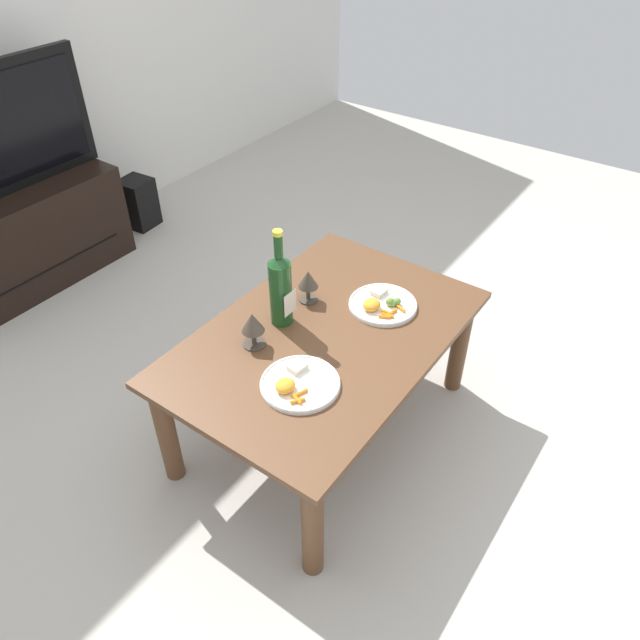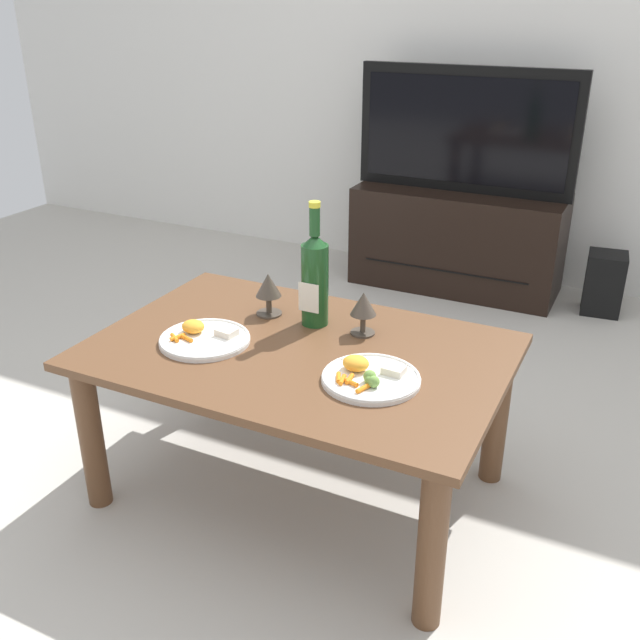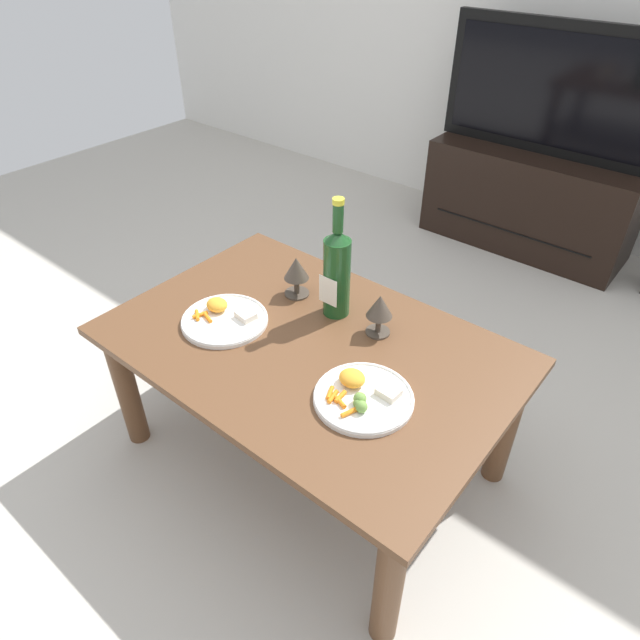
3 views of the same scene
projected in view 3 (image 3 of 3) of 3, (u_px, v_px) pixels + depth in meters
The scene contains 9 objects.
ground_plane at pixel (310, 454), 1.90m from camera, with size 6.40×6.40×0.00m, color #B7B2A8.
dining_table at pixel (309, 365), 1.65m from camera, with size 1.16×0.77×0.49m.
tv_stand at pixel (530, 200), 2.92m from camera, with size 1.04×0.41×0.51m.
tv_screen at pixel (556, 90), 2.59m from camera, with size 1.07×0.05×0.59m.
wine_bottle at pixel (337, 270), 1.63m from camera, with size 0.08×0.08×0.38m.
goblet_left at pixel (296, 271), 1.74m from camera, with size 0.08×0.08×0.13m.
goblet_right at pixel (380, 308), 1.59m from camera, with size 0.08×0.08×0.13m.
dinner_plate_left at pixel (224, 318), 1.67m from camera, with size 0.26×0.26×0.05m.
dinner_plate_right at pixel (362, 395), 1.41m from camera, with size 0.26×0.26×0.05m.
Camera 3 is at (0.81, -0.93, 1.51)m, focal length 31.25 mm.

